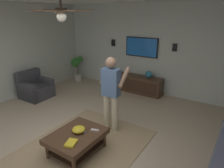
{
  "coord_description": "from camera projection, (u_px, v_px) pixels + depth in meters",
  "views": [
    {
      "loc": [
        -2.37,
        -2.39,
        2.44
      ],
      "look_at": [
        0.87,
        -0.25,
        1.08
      ],
      "focal_mm": 31.85,
      "sensor_mm": 36.0,
      "label": 1
    }
  ],
  "objects": [
    {
      "name": "vase_round",
      "position": [
        149.0,
        74.0,
        6.26
      ],
      "size": [
        0.22,
        0.22,
        0.22
      ],
      "primitive_type": "sphere",
      "color": "teal",
      "rests_on": "media_console"
    },
    {
      "name": "book",
      "position": [
        71.0,
        143.0,
        3.31
      ],
      "size": [
        0.26,
        0.22,
        0.04
      ],
      "primitive_type": "cube",
      "rotation": [
        0.0,
        0.0,
        3.47
      ],
      "color": "gold",
      "rests_on": "coffee_table"
    },
    {
      "name": "tv",
      "position": [
        141.0,
        47.0,
        6.36
      ],
      "size": [
        0.05,
        1.1,
        0.62
      ],
      "rotation": [
        0.0,
        0.0,
        3.14
      ],
      "color": "black"
    },
    {
      "name": "coffee_table",
      "position": [
        77.0,
        139.0,
        3.63
      ],
      "size": [
        1.0,
        0.8,
        0.4
      ],
      "color": "#422B1C",
      "rests_on": "ground"
    },
    {
      "name": "wall_speaker_left",
      "position": [
        175.0,
        47.0,
        5.8
      ],
      "size": [
        0.06,
        0.12,
        0.22
      ],
      "primitive_type": "cube",
      "color": "black"
    },
    {
      "name": "bowl",
      "position": [
        79.0,
        129.0,
        3.63
      ],
      "size": [
        0.24,
        0.24,
        0.11
      ],
      "primitive_type": "ellipsoid",
      "color": "gold",
      "rests_on": "coffee_table"
    },
    {
      "name": "ceiling_fan",
      "position": [
        61.0,
        12.0,
        3.27
      ],
      "size": [
        1.18,
        1.18,
        0.46
      ],
      "color": "#4C3828"
    },
    {
      "name": "person_standing",
      "position": [
        111.0,
        90.0,
        4.2
      ],
      "size": [
        0.57,
        0.58,
        1.64
      ],
      "rotation": [
        0.0,
        0.0,
        0.11
      ],
      "color": "#C6B793",
      "rests_on": "ground"
    },
    {
      "name": "area_rug",
      "position": [
        85.0,
        146.0,
        3.89
      ],
      "size": [
        2.52,
        2.01,
        0.01
      ],
      "primitive_type": "cube",
      "color": "#9E8460",
      "rests_on": "ground"
    },
    {
      "name": "wall_back_tv",
      "position": [
        153.0,
        49.0,
        6.27
      ],
      "size": [
        0.1,
        6.71,
        2.8
      ],
      "primitive_type": "cube",
      "color": "#B2B7AD",
      "rests_on": "ground"
    },
    {
      "name": "armchair",
      "position": [
        35.0,
        89.0,
        6.13
      ],
      "size": [
        0.82,
        0.83,
        0.82
      ],
      "rotation": [
        0.0,
        0.0,
        -1.54
      ],
      "color": "#38383D",
      "rests_on": "ground"
    },
    {
      "name": "ground_plane",
      "position": [
        77.0,
        145.0,
        3.92
      ],
      "size": [
        8.47,
        8.47,
        0.0
      ],
      "primitive_type": "plane",
      "color": "tan"
    },
    {
      "name": "remote_white",
      "position": [
        95.0,
        130.0,
        3.69
      ],
      "size": [
        0.1,
        0.16,
        0.02
      ],
      "primitive_type": "cube",
      "rotation": [
        0.0,
        0.0,
        5.1
      ],
      "color": "white",
      "rests_on": "coffee_table"
    },
    {
      "name": "media_console",
      "position": [
        137.0,
        84.0,
        6.56
      ],
      "size": [
        0.45,
        1.7,
        0.55
      ],
      "rotation": [
        0.0,
        0.0,
        3.14
      ],
      "color": "#422B1C",
      "rests_on": "ground"
    },
    {
      "name": "potted_plant_tall",
      "position": [
        76.0,
        65.0,
        7.56
      ],
      "size": [
        0.39,
        0.43,
        0.97
      ],
      "color": "#B7B2A8",
      "rests_on": "ground"
    },
    {
      "name": "remote_black",
      "position": [
        74.0,
        143.0,
        3.31
      ],
      "size": [
        0.16,
        0.08,
        0.02
      ],
      "primitive_type": "cube",
      "rotation": [
        0.0,
        0.0,
        0.25
      ],
      "color": "black",
      "rests_on": "coffee_table"
    },
    {
      "name": "wall_speaker_right",
      "position": [
        113.0,
        43.0,
        6.92
      ],
      "size": [
        0.06,
        0.12,
        0.22
      ],
      "primitive_type": "cube",
      "color": "black"
    },
    {
      "name": "remote_grey",
      "position": [
        83.0,
        131.0,
        3.66
      ],
      "size": [
        0.08,
        0.16,
        0.02
      ],
      "primitive_type": "cube",
      "rotation": [
        0.0,
        0.0,
        4.44
      ],
      "color": "slate",
      "rests_on": "coffee_table"
    }
  ]
}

